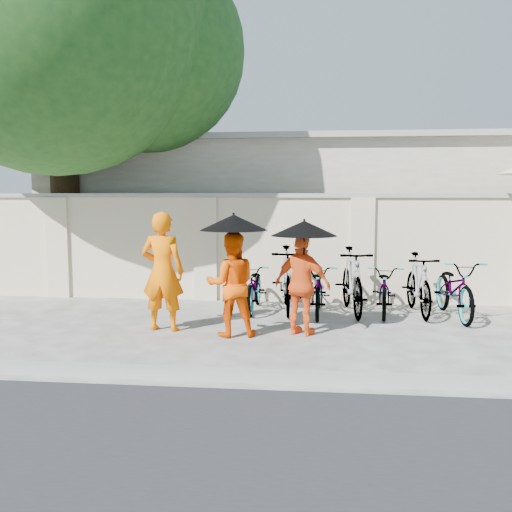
# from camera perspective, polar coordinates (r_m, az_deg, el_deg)

# --- Properties ---
(ground) EXTENTS (80.00, 80.00, 0.00)m
(ground) POSITION_cam_1_polar(r_m,az_deg,el_deg) (8.16, -2.25, -8.47)
(ground) COLOR #ABA9A6
(kerb) EXTENTS (40.00, 0.16, 0.12)m
(kerb) POSITION_cam_1_polar(r_m,az_deg,el_deg) (6.53, -4.49, -11.70)
(kerb) COLOR gray
(kerb) RESTS_ON ground
(compound_wall) EXTENTS (20.00, 0.30, 2.00)m
(compound_wall) POSITION_cam_1_polar(r_m,az_deg,el_deg) (11.06, 5.31, 0.66)
(compound_wall) COLOR beige
(compound_wall) RESTS_ON ground
(building_behind) EXTENTS (14.00, 6.00, 3.20)m
(building_behind) POSITION_cam_1_polar(r_m,az_deg,el_deg) (14.83, 9.45, 4.33)
(building_behind) COLOR beige
(building_behind) RESTS_ON ground
(shade_tree) EXTENTS (6.70, 6.20, 8.20)m
(shade_tree) POSITION_cam_1_polar(r_m,az_deg,el_deg) (12.19, -18.54, 20.31)
(shade_tree) COLOR #402816
(shade_tree) RESTS_ON ground
(monk_left) EXTENTS (0.69, 0.48, 1.81)m
(monk_left) POSITION_cam_1_polar(r_m,az_deg,el_deg) (8.71, -9.32, -1.53)
(monk_left) COLOR #FF7000
(monk_left) RESTS_ON ground
(monk_center) EXTENTS (0.85, 0.72, 1.52)m
(monk_center) POSITION_cam_1_polar(r_m,az_deg,el_deg) (8.29, -2.48, -2.85)
(monk_center) COLOR #F45101
(monk_center) RESTS_ON ground
(parasol_center) EXTENTS (0.97, 0.97, 0.91)m
(parasol_center) POSITION_cam_1_polar(r_m,az_deg,el_deg) (8.11, -2.24, 3.37)
(parasol_center) COLOR black
(parasol_center) RESTS_ON ground
(monk_right) EXTENTS (0.95, 0.69, 1.49)m
(monk_right) POSITION_cam_1_polar(r_m,az_deg,el_deg) (8.36, 4.67, -2.89)
(monk_right) COLOR #FF5E1A
(monk_right) RESTS_ON ground
(parasol_right) EXTENTS (0.95, 0.95, 0.84)m
(parasol_right) POSITION_cam_1_polar(r_m,az_deg,el_deg) (8.19, 4.84, 2.78)
(parasol_right) COLOR black
(parasol_right) RESTS_ON ground
(bike_0) EXTENTS (0.58, 1.63, 0.86)m
(bike_0) POSITION_cam_1_polar(r_m,az_deg,el_deg) (10.11, -0.10, -3.11)
(bike_0) COLOR gray
(bike_0) RESTS_ON ground
(bike_1) EXTENTS (0.71, 1.95, 1.15)m
(bike_1) POSITION_cam_1_polar(r_m,az_deg,el_deg) (10.02, 3.10, -2.35)
(bike_1) COLOR gray
(bike_1) RESTS_ON ground
(bike_2) EXTENTS (0.62, 1.71, 0.89)m
(bike_2) POSITION_cam_1_polar(r_m,az_deg,el_deg) (9.83, 6.32, -3.30)
(bike_2) COLOR gray
(bike_2) RESTS_ON ground
(bike_3) EXTENTS (0.74, 1.96, 1.15)m
(bike_3) POSITION_cam_1_polar(r_m,az_deg,el_deg) (9.95, 9.58, -2.49)
(bike_3) COLOR gray
(bike_3) RESTS_ON ground
(bike_4) EXTENTS (0.76, 1.73, 0.88)m
(bike_4) POSITION_cam_1_polar(r_m,az_deg,el_deg) (10.04, 12.78, -3.26)
(bike_4) COLOR gray
(bike_4) RESTS_ON ground
(bike_5) EXTENTS (0.59, 1.78, 1.06)m
(bike_5) POSITION_cam_1_polar(r_m,az_deg,el_deg) (10.15, 15.93, -2.74)
(bike_5) COLOR gray
(bike_5) RESTS_ON ground
(bike_6) EXTENTS (0.81, 1.94, 0.99)m
(bike_6) POSITION_cam_1_polar(r_m,az_deg,el_deg) (10.08, 19.27, -3.09)
(bike_6) COLOR gray
(bike_6) RESTS_ON ground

